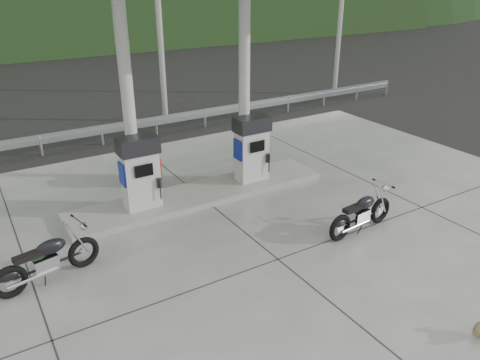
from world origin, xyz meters
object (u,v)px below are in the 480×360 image
gas_pump_right (252,149)px  motorcycle_left (47,260)px  gas_pump_left (140,173)px  motorcycle_right (361,213)px

gas_pump_right → motorcycle_left: 6.07m
gas_pump_right → motorcycle_left: gas_pump_right is taller
gas_pump_left → motorcycle_right: gas_pump_left is taller
motorcycle_right → motorcycle_left: bearing=159.6°
gas_pump_left → motorcycle_left: bearing=-145.2°
gas_pump_right → gas_pump_left: bearing=180.0°
gas_pump_right → motorcycle_right: size_ratio=0.95×
gas_pump_left → motorcycle_right: size_ratio=0.95×
gas_pump_left → motorcycle_left: gas_pump_left is taller
gas_pump_left → gas_pump_right: bearing=0.0°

